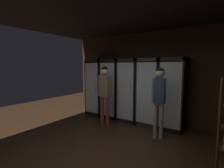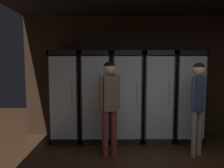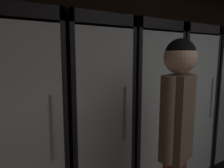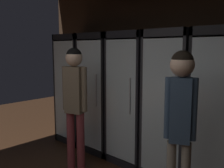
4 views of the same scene
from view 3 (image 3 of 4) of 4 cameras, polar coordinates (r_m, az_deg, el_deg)
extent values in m
cube|color=#382619|center=(3.10, 12.79, 3.92)|extent=(6.00, 0.06, 2.80)
cube|color=black|center=(2.23, -25.33, -9.24)|extent=(0.63, 0.04, 1.97)
cube|color=black|center=(2.00, -15.69, -10.79)|extent=(0.04, 0.65, 1.97)
cube|color=black|center=(1.86, -26.04, 16.50)|extent=(0.63, 0.65, 0.10)
cube|color=white|center=(2.20, -25.24, -9.46)|extent=(0.55, 0.02, 1.73)
cube|color=silver|center=(1.65, -22.72, -15.29)|extent=(0.55, 0.02, 1.73)
cylinder|color=#B2B2B7|center=(1.63, -16.05, -11.57)|extent=(0.02, 0.02, 0.50)
cylinder|color=#194723|center=(2.00, -25.87, -16.99)|extent=(0.03, 0.03, 0.09)
cylinder|color=#194723|center=(2.10, -22.05, -19.89)|extent=(0.06, 0.06, 0.19)
cylinder|color=#194723|center=(2.04, -22.27, -16.34)|extent=(0.02, 0.02, 0.09)
cylinder|color=white|center=(2.10, -22.05, -19.80)|extent=(0.06, 0.06, 0.05)
cylinder|color=#336B38|center=(2.08, -17.85, -20.04)|extent=(0.07, 0.07, 0.19)
cylinder|color=#336B38|center=(2.02, -18.03, -16.64)|extent=(0.02, 0.02, 0.08)
cylinder|color=beige|center=(2.08, -17.85, -20.07)|extent=(0.07, 0.07, 0.07)
cube|color=silver|center=(1.95, -24.25, -11.90)|extent=(0.53, 0.57, 0.02)
cylinder|color=#336B38|center=(1.89, -26.19, -9.03)|extent=(0.07, 0.07, 0.21)
cylinder|color=#336B38|center=(1.86, -26.47, -4.80)|extent=(0.02, 0.02, 0.08)
cylinder|color=beige|center=(1.90, -26.14, -9.73)|extent=(0.07, 0.07, 0.07)
cylinder|color=brown|center=(1.87, -22.24, -8.76)|extent=(0.07, 0.07, 0.22)
cylinder|color=brown|center=(1.84, -22.48, -4.57)|extent=(0.02, 0.02, 0.06)
cylinder|color=white|center=(1.88, -22.19, -9.57)|extent=(0.07, 0.07, 0.06)
cylinder|color=brown|center=(1.95, -18.84, -7.86)|extent=(0.07, 0.07, 0.22)
cylinder|color=brown|center=(1.91, -19.06, -3.45)|extent=(0.02, 0.02, 0.08)
cylinder|color=#2D2D33|center=(1.95, -18.85, -7.71)|extent=(0.07, 0.07, 0.08)
cube|color=silver|center=(1.85, -25.04, 0.73)|extent=(0.53, 0.57, 0.02)
cylinder|color=#9EAD99|center=(1.81, -25.13, 4.58)|extent=(0.07, 0.07, 0.23)
cylinder|color=#9EAD99|center=(1.81, -25.43, 9.52)|extent=(0.03, 0.03, 0.08)
cylinder|color=tan|center=(1.81, -25.12, 4.43)|extent=(0.07, 0.07, 0.08)
cylinder|color=#9EAD99|center=(1.86, -19.59, 4.52)|extent=(0.08, 0.08, 0.21)
cylinder|color=#9EAD99|center=(1.86, -19.79, 8.72)|extent=(0.03, 0.03, 0.07)
cylinder|color=beige|center=(1.86, -19.58, 4.39)|extent=(0.08, 0.08, 0.07)
cube|color=black|center=(2.39, -9.18, -7.41)|extent=(0.63, 0.04, 1.97)
cube|color=black|center=(2.02, -13.65, -10.52)|extent=(0.04, 0.65, 1.97)
cube|color=black|center=(2.26, 0.88, -8.22)|extent=(0.04, 0.65, 1.97)
cube|color=black|center=(2.04, -6.35, 16.45)|extent=(0.63, 0.65, 0.10)
cube|color=white|center=(2.36, -8.90, -7.58)|extent=(0.55, 0.02, 1.73)
cube|color=silver|center=(1.86, -1.58, -11.96)|extent=(0.55, 0.02, 1.73)
cylinder|color=#B2B2B7|center=(1.90, 3.78, -8.33)|extent=(0.02, 0.02, 0.50)
cylinder|color=#336B38|center=(2.45, -1.87, -21.85)|extent=(0.03, 0.03, 0.10)
cube|color=silver|center=(2.23, -5.83, -16.54)|extent=(0.53, 0.57, 0.02)
cylinder|color=#336B38|center=(2.14, -11.44, -14.60)|extent=(0.06, 0.06, 0.19)
cylinder|color=#336B38|center=(2.10, -11.55, -11.24)|extent=(0.02, 0.02, 0.07)
cylinder|color=tan|center=(2.15, -11.42, -15.22)|extent=(0.07, 0.07, 0.07)
cylinder|color=#9EAD99|center=(2.15, -7.49, -13.82)|extent=(0.07, 0.07, 0.23)
cylinder|color=#9EAD99|center=(2.10, -7.58, -9.61)|extent=(0.02, 0.02, 0.10)
cylinder|color=beige|center=(2.15, -7.49, -13.77)|extent=(0.07, 0.07, 0.07)
cylinder|color=#336B38|center=(2.18, -3.99, -13.71)|extent=(0.06, 0.06, 0.22)
cylinder|color=#336B38|center=(2.12, -4.04, -9.87)|extent=(0.02, 0.02, 0.09)
cylinder|color=tan|center=(2.19, -3.99, -14.40)|extent=(0.07, 0.07, 0.07)
cylinder|color=#194723|center=(2.26, -0.76, -13.35)|extent=(0.07, 0.07, 0.19)
cylinder|color=#194723|center=(2.21, -0.77, -10.28)|extent=(0.03, 0.03, 0.07)
cylinder|color=#B2332D|center=(2.25, -0.76, -13.18)|extent=(0.07, 0.07, 0.05)
cube|color=silver|center=(2.05, -6.06, -1.88)|extent=(0.53, 0.57, 0.02)
cylinder|color=#336B38|center=(2.03, -9.80, 0.81)|extent=(0.07, 0.07, 0.19)
cylinder|color=#336B38|center=(2.01, -9.89, 4.46)|extent=(0.03, 0.03, 0.07)
cylinder|color=#B2332D|center=(2.03, -9.78, 0.21)|extent=(0.07, 0.07, 0.06)
cylinder|color=#9EAD99|center=(2.11, -3.22, 1.79)|extent=(0.07, 0.07, 0.23)
cylinder|color=#9EAD99|center=(2.10, -3.26, 5.96)|extent=(0.02, 0.02, 0.08)
cylinder|color=beige|center=(2.11, -3.22, 1.84)|extent=(0.07, 0.07, 0.07)
cube|color=black|center=(2.70, 3.98, -5.46)|extent=(0.63, 0.04, 1.97)
cube|color=black|center=(2.30, 2.44, -7.94)|extent=(0.04, 0.65, 1.97)
cube|color=black|center=(2.66, 13.07, -5.87)|extent=(0.04, 0.65, 1.97)
cube|color=black|center=(2.40, 8.64, 15.17)|extent=(0.63, 0.65, 0.10)
cube|color=white|center=(2.68, 4.36, -5.59)|extent=(0.55, 0.02, 1.73)
cube|color=silver|center=(2.25, 13.40, -8.54)|extent=(0.55, 0.02, 1.73)
cylinder|color=#B2B2B7|center=(2.34, 17.20, -5.52)|extent=(0.02, 0.02, 0.50)
cylinder|color=#336B38|center=(2.55, 4.72, -20.74)|extent=(0.02, 0.02, 0.07)
cylinder|color=#9EAD99|center=(2.69, 6.52, -19.99)|extent=(0.02, 0.02, 0.06)
cylinder|color=#194723|center=(2.80, 8.82, -21.54)|extent=(0.08, 0.08, 0.22)
cylinder|color=#194723|center=(2.73, 8.89, -18.83)|extent=(0.03, 0.03, 0.08)
cylinder|color=tan|center=(2.80, 8.82, -21.74)|extent=(0.08, 0.08, 0.09)
cylinder|color=black|center=(2.87, 11.09, -21.09)|extent=(0.06, 0.06, 0.19)
cylinder|color=black|center=(2.81, 11.17, -18.80)|extent=(0.02, 0.02, 0.06)
cylinder|color=beige|center=(2.88, 11.07, -21.52)|extent=(0.07, 0.07, 0.06)
cube|color=silver|center=(2.62, 7.96, -16.07)|extent=(0.53, 0.57, 0.02)
cylinder|color=brown|center=(2.52, 5.00, -14.27)|extent=(0.07, 0.07, 0.21)
cylinder|color=brown|center=(2.46, 5.05, -11.13)|extent=(0.02, 0.02, 0.08)
cylinder|color=#2D2D33|center=(2.53, 5.00, -14.75)|extent=(0.07, 0.07, 0.05)
cylinder|color=#336B38|center=(2.65, 10.22, -13.09)|extent=(0.06, 0.06, 0.21)
cylinder|color=#336B38|center=(2.60, 10.31, -10.09)|extent=(0.02, 0.02, 0.08)
cylinder|color=tan|center=(2.66, 10.22, -13.34)|extent=(0.06, 0.06, 0.08)
cube|color=silver|center=(2.47, 8.16, -6.97)|extent=(0.53, 0.57, 0.02)
cylinder|color=gray|center=(2.33, 4.06, -4.81)|extent=(0.08, 0.08, 0.22)
cylinder|color=gray|center=(2.30, 4.10, -1.24)|extent=(0.03, 0.03, 0.07)
cylinder|color=tan|center=(2.34, 4.05, -5.40)|extent=(0.08, 0.08, 0.07)
cylinder|color=#9EAD99|center=(2.37, 7.63, -5.14)|extent=(0.08, 0.08, 0.18)
cylinder|color=#9EAD99|center=(2.35, 7.69, -1.84)|extent=(0.03, 0.03, 0.10)
cylinder|color=#2D2D33|center=(2.37, 7.63, -5.15)|extent=(0.08, 0.08, 0.05)
cylinder|color=brown|center=(2.47, 9.57, -4.52)|extent=(0.07, 0.07, 0.19)
cylinder|color=brown|center=(2.44, 9.65, -1.30)|extent=(0.03, 0.03, 0.09)
cylinder|color=tan|center=(2.47, 9.55, -5.04)|extent=(0.07, 0.07, 0.07)
cylinder|color=#336B38|center=(2.56, 12.16, -4.13)|extent=(0.06, 0.06, 0.19)
cylinder|color=#336B38|center=(2.53, 12.26, -0.99)|extent=(0.02, 0.02, 0.09)
cylinder|color=beige|center=(2.56, 12.15, -4.34)|extent=(0.06, 0.06, 0.06)
cube|color=silver|center=(2.40, 8.37, 2.99)|extent=(0.53, 0.57, 0.02)
cylinder|color=gray|center=(2.30, 4.02, 5.89)|extent=(0.08, 0.08, 0.23)
cylinder|color=gray|center=(2.30, 4.06, 9.88)|extent=(0.02, 0.02, 0.09)
cylinder|color=beige|center=(2.30, 4.02, 6.16)|extent=(0.08, 0.08, 0.07)
cylinder|color=black|center=(2.32, 7.93, 5.52)|extent=(0.08, 0.08, 0.20)
cylinder|color=black|center=(2.31, 7.99, 8.79)|extent=(0.03, 0.03, 0.06)
cylinder|color=tan|center=(2.32, 7.93, 5.71)|extent=(0.08, 0.08, 0.06)
cylinder|color=brown|center=(2.44, 9.47, 5.95)|extent=(0.07, 0.07, 0.23)
cylinder|color=brown|center=(2.44, 9.56, 9.78)|extent=(0.02, 0.02, 0.10)
cylinder|color=beige|center=(2.44, 9.47, 6.06)|extent=(0.07, 0.07, 0.06)
cylinder|color=brown|center=(2.50, 12.23, 6.01)|extent=(0.07, 0.07, 0.24)
cylinder|color=brown|center=(2.50, 12.34, 9.59)|extent=(0.03, 0.03, 0.08)
cylinder|color=#B2332D|center=(2.50, 12.23, 5.87)|extent=(0.08, 0.08, 0.09)
cube|color=#2B2B30|center=(3.13, 13.93, -3.78)|extent=(0.63, 0.04, 1.97)
cube|color=#2B2B30|center=(2.72, 14.18, -5.64)|extent=(0.04, 0.65, 1.97)
cube|color=#2B2B30|center=(3.16, 21.68, -4.03)|extent=(0.04, 0.65, 1.97)
cube|color=#2B2B30|center=(2.87, 19.09, 13.67)|extent=(0.63, 0.65, 0.10)
cube|color=#2B2B30|center=(3.27, 17.43, -20.96)|extent=(0.63, 0.65, 0.10)
cube|color=white|center=(3.11, 14.32, -3.88)|extent=(0.55, 0.02, 1.73)
cube|color=silver|center=(2.75, 23.29, -5.92)|extent=(0.55, 0.02, 1.73)
cylinder|color=#B2B2B7|center=(2.87, 25.99, -3.49)|extent=(0.02, 0.02, 0.50)
cube|color=silver|center=(3.23, 17.48, -19.87)|extent=(0.53, 0.57, 0.02)
cylinder|color=black|center=(3.05, 14.96, -19.49)|extent=(0.06, 0.06, 0.18)
cylinder|color=black|center=(2.98, 15.06, -17.11)|extent=(0.02, 0.02, 0.10)
cylinder|color=#B2332D|center=(3.05, 14.95, -19.76)|extent=(0.07, 0.07, 0.05)
cylinder|color=brown|center=(3.13, 17.21, -18.64)|extent=(0.06, 0.06, 0.20)
cylinder|color=brown|center=(3.07, 17.32, -16.46)|extent=(0.02, 0.02, 0.06)
cylinder|color=tan|center=(3.13, 17.21, -18.80)|extent=(0.06, 0.06, 0.06)
cylinder|color=brown|center=(3.21, 18.77, -17.86)|extent=(0.08, 0.08, 0.21)
cylinder|color=brown|center=(3.14, 18.90, -15.38)|extent=(0.03, 0.03, 0.09)
cylinder|color=tan|center=(3.22, 18.74, -18.35)|extent=(0.08, 0.08, 0.07)
cylinder|color=gray|center=(3.34, 19.30, -16.86)|extent=(0.06, 0.06, 0.21)
cylinder|color=gray|center=(3.28, 19.43, -14.45)|extent=(0.02, 0.02, 0.09)
cylinder|color=tan|center=(3.33, 19.31, -16.78)|extent=(0.07, 0.07, 0.07)
cube|color=silver|center=(3.06, 17.84, -12.74)|extent=(0.53, 0.57, 0.02)
cylinder|color=black|center=(2.92, 15.06, -11.27)|extent=(0.07, 0.07, 0.21)
cylinder|color=black|center=(2.87, 15.17, -8.53)|extent=(0.03, 0.03, 0.08)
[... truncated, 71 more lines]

